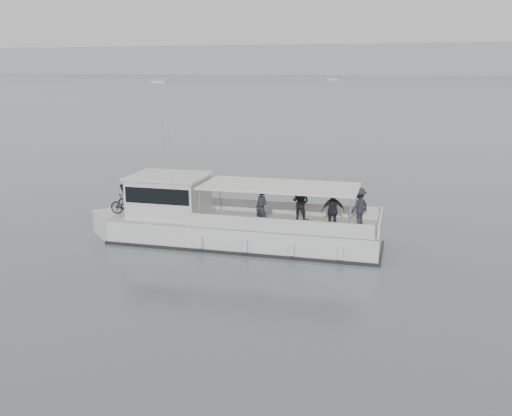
% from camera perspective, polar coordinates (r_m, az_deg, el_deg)
% --- Properties ---
extents(ground, '(1400.00, 1400.00, 0.00)m').
position_cam_1_polar(ground, '(20.99, -4.50, -6.38)').
color(ground, '#50595F').
rests_on(ground, ground).
extents(headland, '(1400.00, 90.00, 28.00)m').
position_cam_1_polar(headland, '(578.22, 17.99, 13.92)').
color(headland, '#939EA8').
rests_on(headland, ground).
extents(tour_boat, '(12.90, 3.80, 5.37)m').
position_cam_1_polar(tour_boat, '(24.21, -3.69, -1.40)').
color(tour_boat, silver).
rests_on(tour_boat, ground).
extents(moored_fleet, '(390.95, 305.85, 9.44)m').
position_cam_1_polar(moored_fleet, '(233.76, 15.94, 11.69)').
color(moored_fleet, silver).
rests_on(moored_fleet, ground).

